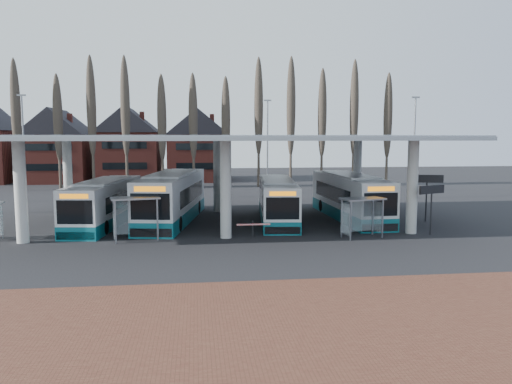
{
  "coord_description": "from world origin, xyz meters",
  "views": [
    {
      "loc": [
        -1.83,
        -27.9,
        6.27
      ],
      "look_at": [
        2.43,
        7.0,
        2.32
      ],
      "focal_mm": 35.0,
      "sensor_mm": 36.0,
      "label": 1
    }
  ],
  "objects": [
    {
      "name": "ground",
      "position": [
        0.0,
        0.0,
        0.0
      ],
      "size": [
        140.0,
        140.0,
        0.0
      ],
      "primitive_type": "plane",
      "color": "black",
      "rests_on": "ground"
    },
    {
      "name": "bus_1",
      "position": [
        -3.52,
        9.15,
        1.7
      ],
      "size": [
        4.87,
        13.28,
        3.61
      ],
      "rotation": [
        0.0,
        0.0,
        -0.16
      ],
      "color": "silver",
      "rests_on": "ground"
    },
    {
      "name": "shelter_1",
      "position": [
        -5.48,
        2.51,
        1.91
      ],
      "size": [
        3.08,
        2.02,
        2.63
      ],
      "rotation": [
        0.0,
        0.0,
        0.23
      ],
      "color": "gray",
      "rests_on": "ground"
    },
    {
      "name": "info_sign_1",
      "position": [
        15.02,
        6.69,
        2.9
      ],
      "size": [
        2.29,
        0.62,
        3.45
      ],
      "rotation": [
        0.0,
        0.0,
        -0.21
      ],
      "color": "black",
      "rests_on": "ground"
    },
    {
      "name": "info_sign_0",
      "position": [
        13.03,
        1.9,
        2.66
      ],
      "size": [
        2.02,
        0.91,
        3.17
      ],
      "rotation": [
        0.0,
        0.0,
        0.39
      ],
      "color": "black",
      "rests_on": "ground"
    },
    {
      "name": "townhouse_row",
      "position": [
        -15.75,
        44.0,
        5.94
      ],
      "size": [
        36.8,
        10.3,
        12.25
      ],
      "color": "maroon",
      "rests_on": "ground"
    },
    {
      "name": "lamp_post_b",
      "position": [
        6.0,
        26.0,
        5.34
      ],
      "size": [
        0.8,
        0.16,
        10.17
      ],
      "color": "slate",
      "rests_on": "ground"
    },
    {
      "name": "station_canopy",
      "position": [
        0.0,
        8.0,
        5.68
      ],
      "size": [
        32.0,
        16.0,
        6.34
      ],
      "color": "silver",
      "rests_on": "ground"
    },
    {
      "name": "bus_3",
      "position": [
        9.89,
        8.92,
        1.6
      ],
      "size": [
        2.89,
        12.25,
        3.39
      ],
      "rotation": [
        0.0,
        0.0,
        0.02
      ],
      "color": "silver",
      "rests_on": "ground"
    },
    {
      "name": "bus_0",
      "position": [
        -8.25,
        8.23,
        1.51
      ],
      "size": [
        3.91,
        11.72,
        3.19
      ],
      "rotation": [
        0.0,
        0.0,
        -0.13
      ],
      "color": "silver",
      "rests_on": "ground"
    },
    {
      "name": "poplar_row",
      "position": [
        0.0,
        33.0,
        8.78
      ],
      "size": [
        45.1,
        1.1,
        14.5
      ],
      "color": "#473D33",
      "rests_on": "ground"
    },
    {
      "name": "shelter_2",
      "position": [
        8.34,
        1.65,
        1.8
      ],
      "size": [
        2.92,
        1.95,
        2.48
      ],
      "rotation": [
        0.0,
        0.0,
        0.25
      ],
      "color": "gray",
      "rests_on": "ground"
    },
    {
      "name": "barrier",
      "position": [
        1.66,
        2.1,
        0.8
      ],
      "size": [
        2.07,
        0.56,
        1.03
      ],
      "rotation": [
        0.0,
        0.0,
        0.0
      ],
      "color": "black",
      "rests_on": "ground"
    },
    {
      "name": "brick_strip",
      "position": [
        0.0,
        -12.0,
        0.01
      ],
      "size": [
        70.0,
        10.0,
        0.03
      ],
      "primitive_type": "cube",
      "color": "brown",
      "rests_on": "ground"
    },
    {
      "name": "bus_2",
      "position": [
        4.19,
        8.4,
        1.48
      ],
      "size": [
        3.57,
        11.48,
        3.14
      ],
      "rotation": [
        0.0,
        0.0,
        -0.1
      ],
      "color": "silver",
      "rests_on": "ground"
    },
    {
      "name": "lamp_post_a",
      "position": [
        -18.0,
        22.0,
        5.34
      ],
      "size": [
        0.8,
        0.16,
        10.17
      ],
      "color": "slate",
      "rests_on": "ground"
    },
    {
      "name": "lamp_post_c",
      "position": [
        20.0,
        20.0,
        5.34
      ],
      "size": [
        0.8,
        0.16,
        10.17
      ],
      "color": "slate",
      "rests_on": "ground"
    }
  ]
}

